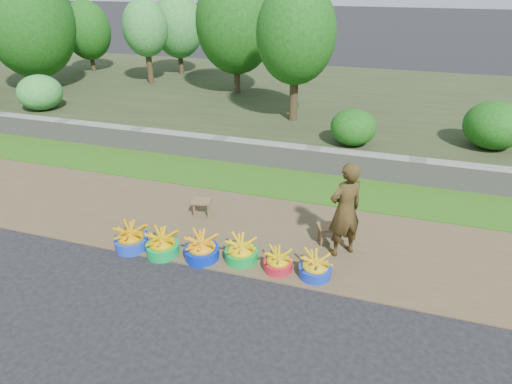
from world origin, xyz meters
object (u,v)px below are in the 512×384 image
(stool_left, at_px, (202,203))
(basin_e, at_px, (278,262))
(vendor_woman, at_px, (345,210))
(basin_d, at_px, (241,251))
(stool_right, at_px, (329,229))
(basin_c, at_px, (202,249))
(basin_a, at_px, (131,239))
(basin_b, at_px, (162,245))
(basin_f, at_px, (315,267))

(stool_left, bearing_deg, basin_e, -33.60)
(stool_left, relative_size, vendor_woman, 0.25)
(basin_d, bearing_deg, stool_right, 35.99)
(basin_e, distance_m, stool_right, 1.14)
(vendor_woman, bearing_deg, stool_left, -51.23)
(basin_c, bearing_deg, basin_d, 11.82)
(basin_a, xyz_separation_m, stool_left, (0.67, 1.32, 0.08))
(basin_c, relative_size, basin_d, 1.06)
(basin_e, bearing_deg, basin_d, 174.40)
(basin_a, bearing_deg, basin_d, 6.50)
(basin_d, relative_size, vendor_woman, 0.33)
(basin_d, height_order, stool_right, basin_d)
(basin_a, height_order, vendor_woman, vendor_woman)
(basin_c, xyz_separation_m, basin_d, (0.61, 0.13, -0.01))
(basin_a, distance_m, basin_d, 1.84)
(basin_c, bearing_deg, basin_b, -173.21)
(basin_b, distance_m, basin_d, 1.28)
(stool_left, distance_m, stool_right, 2.39)
(basin_d, bearing_deg, basin_f, -2.18)
(basin_d, bearing_deg, vendor_woman, 24.25)
(stool_left, distance_m, vendor_woman, 2.71)
(basin_f, relative_size, vendor_woman, 0.31)
(basin_d, distance_m, basin_f, 1.17)
(basin_a, relative_size, basin_c, 0.99)
(basin_c, height_order, stool_left, basin_c)
(basin_b, relative_size, stool_left, 1.35)
(basin_c, xyz_separation_m, stool_left, (-0.54, 1.24, 0.08))
(stool_left, height_order, vendor_woman, vendor_woman)
(basin_d, height_order, stool_left, basin_d)
(basin_f, xyz_separation_m, vendor_woman, (0.29, 0.70, 0.64))
(basin_e, xyz_separation_m, basin_f, (0.56, 0.02, 0.02))
(basin_b, relative_size, vendor_woman, 0.34)
(basin_c, relative_size, vendor_woman, 0.35)
(basin_d, distance_m, basin_e, 0.61)
(basin_a, relative_size, stool_left, 1.38)
(basin_f, bearing_deg, basin_c, -177.32)
(basin_a, xyz_separation_m, basin_f, (3.00, 0.16, -0.02))
(basin_b, bearing_deg, stool_right, 23.77)
(basin_f, relative_size, stool_left, 1.25)
(basin_a, bearing_deg, stool_left, 62.92)
(basin_a, height_order, basin_e, basin_a)
(basin_b, bearing_deg, stool_left, 85.40)
(basin_b, distance_m, basin_f, 2.43)
(vendor_woman, bearing_deg, basin_f, 25.99)
(basin_b, xyz_separation_m, vendor_woman, (2.72, 0.86, 0.63))
(vendor_woman, bearing_deg, basin_a, -26.66)
(basin_d, relative_size, basin_e, 1.17)
(basin_e, xyz_separation_m, stool_right, (0.61, 0.95, 0.13))
(stool_right, xyz_separation_m, vendor_woman, (0.24, -0.23, 0.53))
(basin_a, height_order, basin_b, basin_a)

